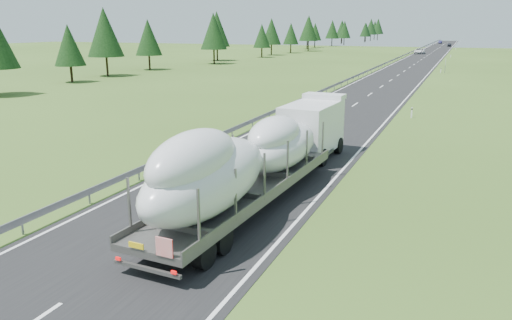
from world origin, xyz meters
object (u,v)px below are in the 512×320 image
at_px(boat_truck, 261,152).
at_px(distant_car_dark, 449,45).
at_px(distant_van, 420,51).
at_px(distant_car_blue, 440,42).
at_px(highway_sign, 446,63).

distance_m(boat_truck, distant_car_dark, 205.94).
bearing_deg(boat_truck, distant_van, 92.06).
bearing_deg(distant_car_dark, distant_car_blue, 96.35).
bearing_deg(distant_van, distant_car_dark, 84.72).
bearing_deg(distant_van, boat_truck, -87.49).
bearing_deg(distant_car_blue, distant_car_dark, -82.04).
distance_m(distant_van, distant_car_blue, 100.73).
xyz_separation_m(distant_van, distant_car_dark, (6.36, 63.36, -0.18)).
height_order(highway_sign, boat_truck, boat_truck).
height_order(boat_truck, distant_car_blue, boat_truck).
height_order(distant_car_dark, distant_car_blue, distant_car_blue).
height_order(distant_van, distant_car_blue, distant_van).
distance_m(highway_sign, distant_car_dark, 129.72).
bearing_deg(distant_car_blue, distant_van, -90.96).
distance_m(highway_sign, boat_truck, 76.46).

